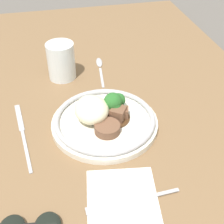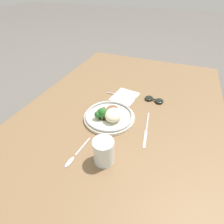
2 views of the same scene
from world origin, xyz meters
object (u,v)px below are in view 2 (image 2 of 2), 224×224
at_px(fork, 125,96).
at_px(knife, 146,130).
at_px(plate, 109,115).
at_px(sunglasses, 154,100).
at_px(juice_glass, 104,152).
at_px(spoon, 73,158).

bearing_deg(fork, knife, -55.59).
distance_m(plate, knife, 0.19).
xyz_separation_m(fork, knife, (0.23, 0.18, -0.00)).
distance_m(knife, sunglasses, 0.25).
bearing_deg(fork, juice_glass, -84.79).
relative_size(knife, sunglasses, 2.14).
distance_m(knife, spoon, 0.34).
height_order(knife, spoon, spoon).
bearing_deg(juice_glass, fork, -171.72).
distance_m(juice_glass, knife, 0.25).
distance_m(fork, knife, 0.29).
relative_size(plate, fork, 1.39).
relative_size(fork, knife, 0.76).
relative_size(plate, knife, 1.05).
relative_size(plate, spoon, 1.48).
xyz_separation_m(knife, spoon, (0.25, -0.23, 0.00)).
height_order(fork, sunglasses, sunglasses).
bearing_deg(plate, juice_glass, 17.88).
distance_m(fork, sunglasses, 0.16).
distance_m(juice_glass, fork, 0.45).
bearing_deg(juice_glass, spoon, -72.96).
relative_size(juice_glass, sunglasses, 0.94).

